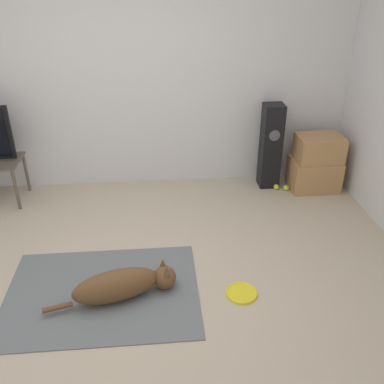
# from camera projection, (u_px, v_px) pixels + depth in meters

# --- Properties ---
(ground_plane) EXTENTS (12.00, 12.00, 0.00)m
(ground_plane) POSITION_uv_depth(u_px,v_px,m) (125.00, 293.00, 3.52)
(ground_plane) COLOR #B2A38E
(wall_back) EXTENTS (8.00, 0.06, 2.55)m
(wall_back) POSITION_uv_depth(u_px,v_px,m) (126.00, 78.00, 4.77)
(wall_back) COLOR silver
(wall_back) RESTS_ON ground_plane
(area_rug) EXTENTS (1.57, 1.16, 0.01)m
(area_rug) POSITION_uv_depth(u_px,v_px,m) (103.00, 292.00, 3.53)
(area_rug) COLOR slate
(area_rug) RESTS_ON ground_plane
(dog) EXTENTS (1.04, 0.41, 0.27)m
(dog) POSITION_uv_depth(u_px,v_px,m) (123.00, 284.00, 3.41)
(dog) COLOR brown
(dog) RESTS_ON area_rug
(frisbee) EXTENTS (0.26, 0.26, 0.03)m
(frisbee) POSITION_uv_depth(u_px,v_px,m) (242.00, 293.00, 3.51)
(frisbee) COLOR yellow
(frisbee) RESTS_ON ground_plane
(cardboard_box_lower) EXTENTS (0.56, 0.42, 0.37)m
(cardboard_box_lower) POSITION_uv_depth(u_px,v_px,m) (314.00, 174.00, 5.11)
(cardboard_box_lower) COLOR #A87A4C
(cardboard_box_lower) RESTS_ON ground_plane
(cardboard_box_upper) EXTENTS (0.52, 0.38, 0.29)m
(cardboard_box_upper) POSITION_uv_depth(u_px,v_px,m) (319.00, 148.00, 4.95)
(cardboard_box_upper) COLOR #A87A4C
(cardboard_box_upper) RESTS_ON cardboard_box_lower
(floor_speaker) EXTENTS (0.23, 0.23, 1.01)m
(floor_speaker) POSITION_uv_depth(u_px,v_px,m) (271.00, 146.00, 5.02)
(floor_speaker) COLOR black
(floor_speaker) RESTS_ON ground_plane
(tennis_ball_by_boxes) EXTENTS (0.07, 0.07, 0.07)m
(tennis_ball_by_boxes) POSITION_uv_depth(u_px,v_px,m) (286.00, 188.00, 5.11)
(tennis_ball_by_boxes) COLOR #C6E033
(tennis_ball_by_boxes) RESTS_ON ground_plane
(tennis_ball_near_speaker) EXTENTS (0.07, 0.07, 0.07)m
(tennis_ball_near_speaker) POSITION_uv_depth(u_px,v_px,m) (276.00, 187.00, 5.13)
(tennis_ball_near_speaker) COLOR #C6E033
(tennis_ball_near_speaker) RESTS_ON ground_plane
(tennis_ball_loose_on_carpet) EXTENTS (0.07, 0.07, 0.07)m
(tennis_ball_loose_on_carpet) POSITION_uv_depth(u_px,v_px,m) (268.00, 185.00, 5.19)
(tennis_ball_loose_on_carpet) COLOR #C6E033
(tennis_ball_loose_on_carpet) RESTS_ON ground_plane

